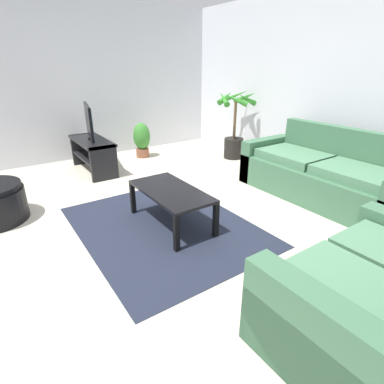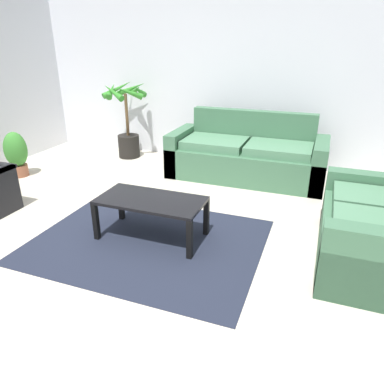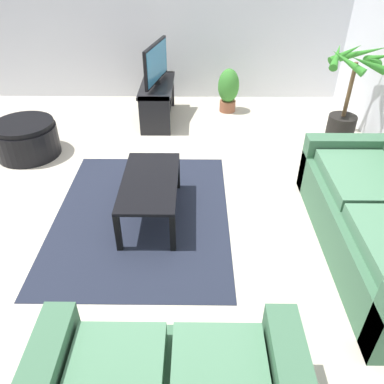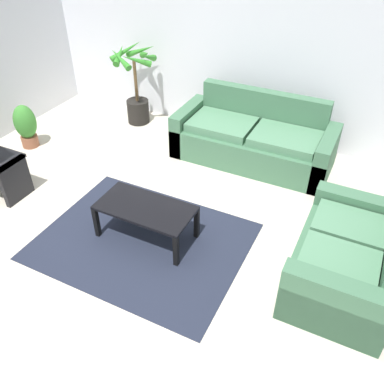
{
  "view_description": "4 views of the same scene",
  "coord_description": "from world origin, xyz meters",
  "px_view_note": "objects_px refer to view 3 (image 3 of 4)",
  "views": [
    {
      "loc": [
        2.86,
        -1.28,
        1.67
      ],
      "look_at": [
        0.42,
        0.38,
        0.43
      ],
      "focal_mm": 28.63,
      "sensor_mm": 36.0,
      "label": 1
    },
    {
      "loc": [
        1.71,
        -2.59,
        1.83
      ],
      "look_at": [
        0.62,
        0.31,
        0.52
      ],
      "focal_mm": 33.66,
      "sensor_mm": 36.0,
      "label": 2
    },
    {
      "loc": [
        3.22,
        0.67,
        2.38
      ],
      "look_at": [
        0.4,
        0.64,
        0.41
      ],
      "focal_mm": 35.96,
      "sensor_mm": 36.0,
      "label": 3
    },
    {
      "loc": [
        2.15,
        -2.52,
        3.11
      ],
      "look_at": [
        0.57,
        0.65,
        0.45
      ],
      "focal_mm": 38.0,
      "sensor_mm": 36.0,
      "label": 4
    }
  ],
  "objects_px": {
    "tv_stand": "(158,97)",
    "coffee_table": "(150,185)",
    "tv": "(156,63)",
    "potted_plant_small": "(228,89)",
    "ottoman": "(26,139)",
    "potted_palm": "(347,102)"
  },
  "relations": [
    {
      "from": "tv_stand",
      "to": "ottoman",
      "type": "relative_size",
      "value": 1.45
    },
    {
      "from": "potted_palm",
      "to": "potted_plant_small",
      "type": "bearing_deg",
      "value": -126.16
    },
    {
      "from": "tv",
      "to": "potted_palm",
      "type": "bearing_deg",
      "value": 73.72
    },
    {
      "from": "potted_plant_small",
      "to": "tv_stand",
      "type": "bearing_deg",
      "value": -73.19
    },
    {
      "from": "tv",
      "to": "potted_plant_small",
      "type": "height_order",
      "value": "tv"
    },
    {
      "from": "coffee_table",
      "to": "potted_palm",
      "type": "distance_m",
      "value": 2.81
    },
    {
      "from": "coffee_table",
      "to": "potted_palm",
      "type": "xyz_separation_m",
      "value": [
        -1.58,
        2.32,
        0.2
      ]
    },
    {
      "from": "coffee_table",
      "to": "potted_plant_small",
      "type": "relative_size",
      "value": 1.59
    },
    {
      "from": "tv_stand",
      "to": "potted_plant_small",
      "type": "height_order",
      "value": "potted_plant_small"
    },
    {
      "from": "tv_stand",
      "to": "tv",
      "type": "distance_m",
      "value": 0.48
    },
    {
      "from": "tv_stand",
      "to": "potted_palm",
      "type": "distance_m",
      "value": 2.55
    },
    {
      "from": "tv",
      "to": "potted_plant_small",
      "type": "relative_size",
      "value": 1.37
    },
    {
      "from": "coffee_table",
      "to": "potted_plant_small",
      "type": "bearing_deg",
      "value": 160.66
    },
    {
      "from": "tv_stand",
      "to": "potted_palm",
      "type": "xyz_separation_m",
      "value": [
        0.71,
        2.44,
        0.22
      ]
    },
    {
      "from": "coffee_table",
      "to": "tv_stand",
      "type": "bearing_deg",
      "value": -177.0
    },
    {
      "from": "tv_stand",
      "to": "coffee_table",
      "type": "distance_m",
      "value": 2.3
    },
    {
      "from": "tv_stand",
      "to": "tv",
      "type": "height_order",
      "value": "tv"
    },
    {
      "from": "ottoman",
      "to": "potted_plant_small",
      "type": "bearing_deg",
      "value": 118.39
    },
    {
      "from": "potted_palm",
      "to": "tv",
      "type": "bearing_deg",
      "value": -106.28
    },
    {
      "from": "coffee_table",
      "to": "potted_palm",
      "type": "height_order",
      "value": "potted_palm"
    },
    {
      "from": "tv_stand",
      "to": "coffee_table",
      "type": "height_order",
      "value": "tv_stand"
    },
    {
      "from": "potted_palm",
      "to": "potted_plant_small",
      "type": "relative_size",
      "value": 1.91
    }
  ]
}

